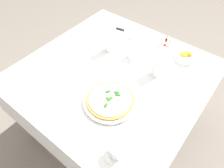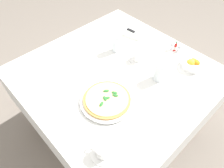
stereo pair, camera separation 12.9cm
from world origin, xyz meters
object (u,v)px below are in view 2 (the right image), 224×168
Objects in this scene: dinner_knife at (136,33)px; citrus_bowl at (193,64)px; napkin_folded at (136,34)px; salt_shaker at (179,49)px; coffee_cup_far_right at (138,57)px; pepper_shaker at (171,47)px; hot_sauce_bottle at (175,47)px; pizza_plate at (107,100)px; coffee_cup_far_left at (103,151)px; water_glass_right_edge at (159,73)px; pizza at (107,99)px; water_glass_left_edge at (116,44)px.

citrus_bowl reaches higher than dinner_knife.
napkin_folded is 0.37m from salt_shaker.
coffee_cup_far_right reaches higher than pepper_shaker.
hot_sauce_bottle is 1.48× the size of salt_shaker.
pizza_plate is 0.43m from coffee_cup_far_right.
coffee_cup_far_left is at bearing -77.75° from salt_shaker.
citrus_bowl reaches higher than coffee_cup_far_right.
coffee_cup_far_left is at bearing -71.68° from napkin_folded.
pepper_shaker is (-0.06, -0.02, 0.00)m from salt_shaker.
pizza_plate is 3.84× the size of hot_sauce_bottle.
water_glass_right_edge is 0.51× the size of napkin_folded.
pepper_shaker is at bearing 105.86° from coffee_cup_far_left.
salt_shaker is at bearing 157.00° from citrus_bowl.
pepper_shaker is (0.30, 0.05, 0.00)m from dinner_knife.
salt_shaker is at bearing 62.55° from coffee_cup_far_right.
coffee_cup_far_left is at bearing -65.81° from dinner_knife.
napkin_folded is at bearing 123.38° from coffee_cup_far_left.
coffee_cup_far_left reaches higher than napkin_folded.
pizza_plate is 0.01m from pizza.
pizza is 0.67m from pepper_shaker.
salt_shaker is (0.15, 0.28, -0.00)m from coffee_cup_far_right.
pizza is 0.43m from coffee_cup_far_right.
coffee_cup_far_right is at bearing -59.54° from napkin_folded.
pizza is 1.14× the size of napkin_folded.
water_glass_right_edge reaches higher than citrus_bowl.
pizza_plate is at bearing -73.08° from coffee_cup_far_right.
water_glass_left_edge is (-0.31, 0.37, 0.03)m from pizza.
pizza_plate is at bearing -76.54° from napkin_folded.
pizza_plate is at bearing -78.36° from pizza.
pizza is 0.38m from water_glass_right_edge.
hot_sauce_bottle is at bearing 2.02° from dinner_knife.
hot_sauce_bottle is at bearing -4.01° from napkin_folded.
water_glass_right_edge is (0.39, -0.00, 0.00)m from water_glass_left_edge.
pepper_shaker is at bearing -160.35° from hot_sauce_bottle.
salt_shaker is at bearing 88.26° from pizza_plate.
hot_sauce_bottle is 1.48× the size of pepper_shaker.
dinner_knife is (0.00, 0.00, 0.01)m from napkin_folded.
dinner_knife is at bearing 123.23° from coffee_cup_far_left.
hot_sauce_bottle is 0.03m from salt_shaker.
water_glass_left_edge is at bearing -135.41° from salt_shaker.
napkin_folded is 0.51m from citrus_bowl.
coffee_cup_far_left is 0.67× the size of dinner_knife.
hot_sauce_bottle reaches higher than pepper_shaker.
coffee_cup_far_left reaches higher than salt_shaker.
hot_sauce_bottle is at bearing 106.97° from water_glass_right_edge.
dinner_knife is at bearing 118.31° from pizza.
coffee_cup_far_right is 0.22m from water_glass_right_edge.
pizza_plate is 0.67m from pepper_shaker.
pepper_shaker is at bearing 70.95° from coffee_cup_far_right.
pepper_shaker is (0.30, 0.05, 0.02)m from napkin_folded.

